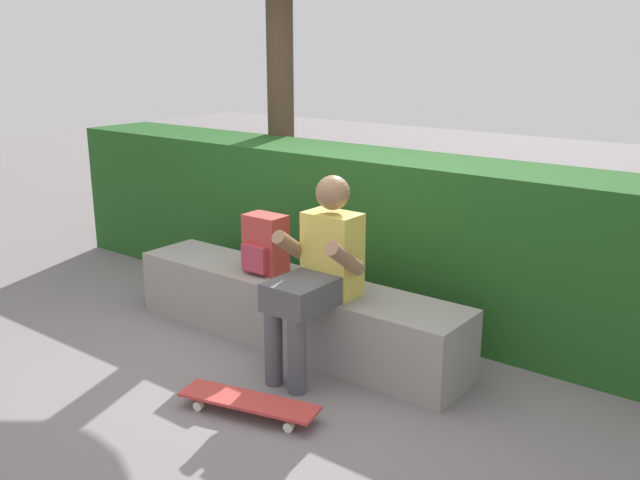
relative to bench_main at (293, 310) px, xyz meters
The scene contains 6 objects.
ground_plane 0.43m from the bench_main, 90.00° to the right, with size 24.00×24.00×0.00m, color slate.
bench_main is the anchor object (origin of this frame).
person_skater 0.62m from the bench_main, 29.56° to the right, with size 0.49×0.62×1.21m.
skateboard_near_person 1.00m from the bench_main, 64.34° to the right, with size 0.82×0.39×0.09m.
backpack_on_bench 0.48m from the bench_main, behind, with size 0.28×0.23×0.40m.
hedge_row 0.99m from the bench_main, 83.97° to the left, with size 6.27×0.70×1.19m.
Camera 1 is at (2.86, -3.02, 1.98)m, focal length 39.30 mm.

